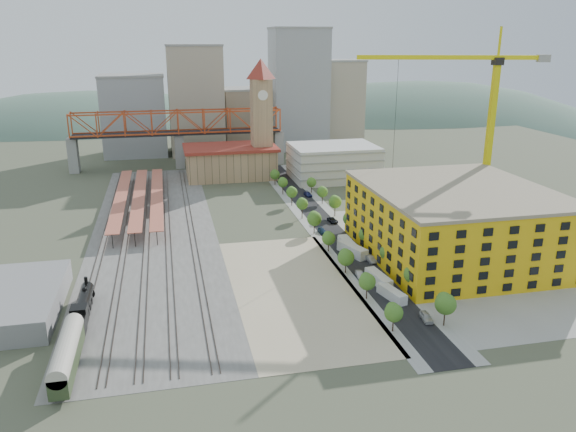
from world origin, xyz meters
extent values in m
plane|color=#474C38|center=(0.00, 0.00, 0.00)|extent=(400.00, 400.00, 0.00)
cube|color=#605E59|center=(-36.00, 17.50, 0.03)|extent=(36.00, 165.00, 0.06)
cube|color=tan|center=(-4.00, -31.50, 0.03)|extent=(28.00, 67.00, 0.06)
cube|color=black|center=(16.00, 15.00, 0.03)|extent=(12.00, 170.00, 0.06)
cube|color=gray|center=(10.50, 15.00, 0.02)|extent=(3.00, 170.00, 0.04)
cube|color=gray|center=(21.50, 15.00, 0.02)|extent=(3.00, 170.00, 0.04)
cube|color=gray|center=(45.00, -20.00, 0.03)|extent=(50.00, 90.00, 0.06)
cube|color=#382B23|center=(-50.72, 17.50, 0.15)|extent=(0.12, 160.00, 0.18)
cube|color=#382B23|center=(-49.28, 17.50, 0.15)|extent=(0.12, 160.00, 0.18)
cube|color=#382B23|center=(-44.72, 17.50, 0.15)|extent=(0.12, 160.00, 0.18)
cube|color=#382B23|center=(-43.28, 17.50, 0.15)|extent=(0.12, 160.00, 0.18)
cube|color=#382B23|center=(-38.72, 17.50, 0.15)|extent=(0.12, 160.00, 0.18)
cube|color=#382B23|center=(-37.28, 17.50, 0.15)|extent=(0.12, 160.00, 0.18)
cube|color=#382B23|center=(-32.72, 17.50, 0.15)|extent=(0.12, 160.00, 0.18)
cube|color=#382B23|center=(-31.28, 17.50, 0.15)|extent=(0.12, 160.00, 0.18)
cube|color=#382B23|center=(-25.72, 17.50, 0.15)|extent=(0.12, 160.00, 0.18)
cube|color=#382B23|center=(-24.28, 17.50, 0.15)|extent=(0.12, 160.00, 0.18)
cube|color=#B35945|center=(-47.00, 45.00, 4.00)|extent=(4.00, 80.00, 0.25)
cylinder|color=black|center=(-47.00, 45.00, 2.00)|extent=(0.24, 0.24, 4.00)
cube|color=#B35945|center=(-41.00, 45.00, 4.00)|extent=(4.00, 80.00, 0.25)
cylinder|color=black|center=(-41.00, 45.00, 2.00)|extent=(0.24, 0.24, 4.00)
cube|color=#B35945|center=(-35.00, 45.00, 4.00)|extent=(4.00, 80.00, 0.25)
cylinder|color=black|center=(-35.00, 45.00, 2.00)|extent=(0.24, 0.24, 4.00)
cube|color=tan|center=(-5.00, 82.00, 6.00)|extent=(36.00, 22.00, 12.00)
cube|color=maroon|center=(-5.00, 82.00, 12.50)|extent=(38.00, 24.00, 1.20)
cube|color=tan|center=(8.00, 80.00, 20.00)|extent=(8.00, 8.00, 40.00)
pyramid|color=maroon|center=(8.00, 80.00, 48.00)|extent=(12.00, 12.00, 8.00)
cylinder|color=white|center=(8.00, 75.90, 34.00)|extent=(4.00, 0.30, 4.00)
cube|color=silver|center=(36.00, 70.00, 7.00)|extent=(34.00, 26.00, 14.00)
cube|color=gray|center=(-70.00, 105.00, 7.50)|extent=(4.00, 6.00, 15.00)
cube|color=gray|center=(20.00, 105.00, 7.50)|extent=(4.00, 6.00, 15.00)
cube|color=gray|center=(-25.00, 105.00, 7.50)|extent=(4.00, 6.00, 15.00)
cube|color=black|center=(-25.00, 105.00, 15.50)|extent=(90.00, 9.00, 1.00)
cube|color=yellow|center=(42.00, -20.00, 9.00)|extent=(44.00, 50.00, 18.00)
cube|color=gray|center=(42.00, -20.00, 18.40)|extent=(44.60, 50.60, 0.80)
cube|color=gray|center=(-66.00, -30.00, 2.50)|extent=(22.00, 32.00, 5.00)
cube|color=#9EA0A3|center=(-45.00, 140.00, 19.00)|extent=(30.00, 25.00, 38.00)
cube|color=#B2A58C|center=(-15.00, 135.00, 26.00)|extent=(26.00, 22.00, 52.00)
cube|color=gray|center=(12.00, 150.00, 15.00)|extent=(24.00, 24.00, 30.00)
cube|color=#9EA0A3|center=(38.00, 140.00, 30.00)|extent=(28.00, 22.00, 60.00)
cube|color=#B2A58C|center=(62.00, 145.00, 22.00)|extent=(22.00, 20.00, 44.00)
cube|color=brown|center=(-2.00, 160.00, 13.00)|extent=(20.00, 20.00, 26.00)
ellipsoid|color=#4C6B59|center=(-80.00, 260.00, -68.00)|extent=(396.00, 216.00, 180.00)
ellipsoid|color=#4C6B59|center=(40.00, 260.00, -92.00)|extent=(484.00, 264.00, 220.00)
ellipsoid|color=#4C6B59|center=(160.00, 260.00, -70.00)|extent=(418.00, 228.00, 190.00)
cylinder|color=black|center=(-50.00, -32.80, 2.66)|extent=(2.77, 13.29, 2.77)
cube|color=black|center=(-50.00, -40.00, 2.88)|extent=(3.10, 3.32, 3.54)
cylinder|color=black|center=(-50.00, -27.27, 4.65)|extent=(0.77, 0.77, 1.77)
sphere|color=black|center=(-50.00, -30.59, 4.10)|extent=(1.11, 1.11, 1.11)
cone|color=black|center=(-50.00, -25.27, 1.00)|extent=(2.88, 1.77, 2.88)
cube|color=black|center=(-50.00, -44.98, 2.21)|extent=(3.10, 6.64, 3.10)
cube|color=#313E21|center=(-50.00, -55.80, 2.66)|extent=(3.21, 19.93, 3.54)
cylinder|color=#ADA899|center=(-50.00, -55.80, 4.54)|extent=(3.43, 19.93, 3.43)
cube|color=yellow|center=(64.36, 3.73, 24.03)|extent=(1.71, 1.71, 48.06)
cube|color=black|center=(64.36, 3.73, 49.13)|extent=(2.67, 2.67, 2.14)
cube|color=yellow|center=(44.81, 9.18, 50.20)|extent=(39.44, 12.12, 1.28)
cube|color=yellow|center=(70.53, 2.01, 50.20)|extent=(12.69, 4.67, 1.28)
cube|color=gray|center=(76.70, 0.29, 49.98)|extent=(3.80, 3.43, 2.14)
cube|color=yellow|center=(64.36, 3.73, 54.47)|extent=(0.53, 0.53, 8.54)
cube|color=silver|center=(16.00, -41.12, 1.17)|extent=(4.19, 8.86, 2.35)
cube|color=silver|center=(16.00, -33.08, 1.29)|extent=(3.70, 9.70, 2.59)
cube|color=silver|center=(16.00, -13.94, 1.41)|extent=(5.93, 10.59, 2.81)
cube|color=silver|center=(16.00, -9.95, 1.38)|extent=(2.74, 10.10, 2.76)
imported|color=white|center=(13.00, -49.43, 0.68)|extent=(1.87, 4.07, 1.35)
imported|color=#9F9EA4|center=(13.00, -28.23, 0.69)|extent=(1.90, 4.31, 1.37)
imported|color=black|center=(13.00, -17.11, 0.71)|extent=(3.17, 5.42, 1.42)
imported|color=navy|center=(13.00, 5.12, 0.65)|extent=(2.01, 4.55, 1.30)
imported|color=#B8B8B8|center=(19.00, -52.23, 0.80)|extent=(2.44, 4.87, 1.59)
imported|color=gray|center=(19.00, -19.57, 0.77)|extent=(2.09, 4.81, 1.54)
imported|color=black|center=(19.00, 14.09, 0.68)|extent=(2.75, 5.11, 1.36)
imported|color=navy|center=(19.00, 45.73, 0.74)|extent=(2.60, 5.30, 1.48)
camera|label=1|loc=(-31.04, -147.09, 55.27)|focal=35.00mm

